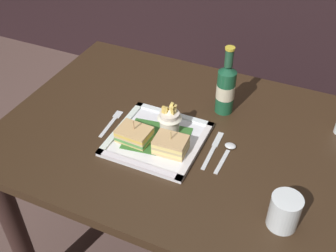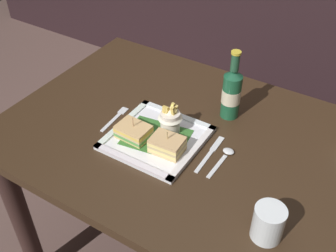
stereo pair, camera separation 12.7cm
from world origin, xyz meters
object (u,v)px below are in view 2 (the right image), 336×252
Objects in this scene: dining_table at (178,164)px; beer_bottle at (232,92)px; sandwich_half_right at (167,145)px; water_glass at (268,225)px; fries_cup at (170,118)px; spoon at (225,155)px; sandwich_half_left at (134,132)px; square_plate at (156,138)px; knife at (211,152)px; fork at (116,118)px.

dining_table is 4.67× the size of beer_bottle.
sandwich_half_right is 1.05× the size of water_glass.
fries_cup reaches higher than spoon.
sandwich_half_left is at bearing -134.37° from dining_table.
spoon is at bearing -67.92° from beer_bottle.
fries_cup is 0.45m from water_glass.
sandwich_half_right reaches higher than square_plate.
knife is (0.11, 0.07, -0.03)m from sandwich_half_right.
fork is at bearing -176.60° from spoon.
fork is at bearing -177.40° from knife.
square_plate is at bearing 159.56° from water_glass.
dining_table is 6.33× the size of knife.
dining_table is 0.27m from fork.
water_glass is at bearing -16.58° from fork.
dining_table is at bearing 59.32° from square_plate.
dining_table is 0.20m from knife.
dining_table is 0.48m from water_glass.
dining_table is at bearing 149.11° from water_glass.
fries_cup is 0.21m from fork.
sandwich_half_left is 1.04× the size of sandwich_half_right.
sandwich_half_right is 0.29m from beer_bottle.
square_plate is at bearing -168.56° from spoon.
beer_bottle is (0.12, 0.18, 0.03)m from fries_cup.
square_plate is at bearing -6.69° from fork.
sandwich_half_left is 1.09× the size of water_glass.
sandwich_half_left is (-0.10, -0.11, 0.18)m from dining_table.
water_glass reaches higher than sandwich_half_left.
sandwich_half_right is at bearing -147.21° from knife.
sandwich_half_right is 0.41× the size of beer_bottle.
spoon is at bearing 135.53° from water_glass.
spoon is at bearing 26.96° from sandwich_half_right.
fork is (-0.18, 0.02, -0.00)m from square_plate.
sandwich_half_right is 0.70× the size of fork.
water_glass is 0.68× the size of spoon.
sandwich_half_right is at bearing -106.15° from beer_bottle.
fries_cup is 1.08× the size of water_glass.
water_glass is (0.40, -0.21, -0.02)m from fries_cup.
water_glass reaches higher than square_plate.
beer_bottle is (0.08, 0.27, 0.06)m from sandwich_half_right.
sandwich_half_right is (0.02, -0.11, 0.18)m from dining_table.
square_plate is 1.55× the size of knife.
fries_cup is at bearing 68.84° from square_plate.
square_plate is 0.22m from spoon.
spoon reaches higher than knife.
square_plate is 0.08m from sandwich_half_left.
beer_bottle is at bearing 99.44° from knife.
fork is at bearing -171.33° from fries_cup.
dining_table is 0.21m from fries_cup.
sandwich_half_right is 0.98× the size of fries_cup.
knife is (0.23, 0.07, -0.03)m from sandwich_half_left.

